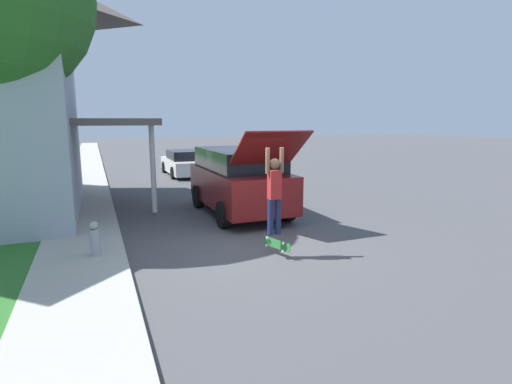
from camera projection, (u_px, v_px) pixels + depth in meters
name	position (u px, v px, depth m)	size (l,w,h in m)	color
ground_plane	(249.00, 248.00, 9.29)	(120.00, 120.00, 0.00)	#49494C
sidewalk	(85.00, 207.00, 13.41)	(1.80, 80.00, 0.10)	#ADA89E
suv_parked	(239.00, 179.00, 12.48)	(2.21, 5.25, 2.68)	maroon
car_down_street	(185.00, 163.00, 21.48)	(1.95, 4.49, 1.33)	silver
skateboarder	(274.00, 191.00, 8.34)	(0.41, 0.21, 1.85)	#192347
skateboard	(276.00, 244.00, 8.68)	(0.32, 0.75, 0.24)	#337F3D
fire_hydrant	(95.00, 239.00, 8.40)	(0.20, 0.20, 0.75)	#99999E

